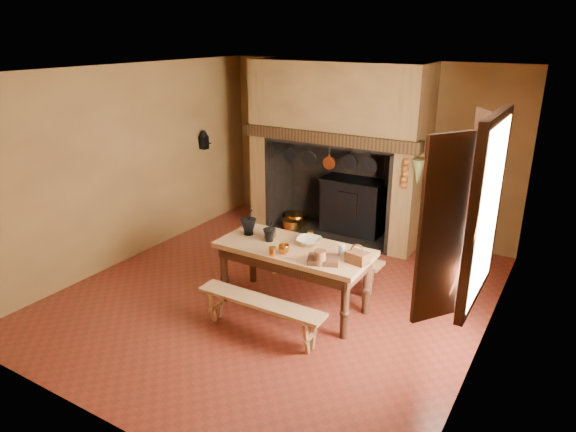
% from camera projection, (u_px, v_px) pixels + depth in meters
% --- Properties ---
extents(floor, '(5.50, 5.50, 0.00)m').
position_uv_depth(floor, '(278.00, 293.00, 6.68)').
color(floor, maroon).
rests_on(floor, ground).
extents(ceiling, '(5.50, 5.50, 0.00)m').
position_uv_depth(ceiling, '(276.00, 71.00, 5.73)').
color(ceiling, silver).
rests_on(ceiling, back_wall).
extents(back_wall, '(5.00, 0.02, 2.80)m').
position_uv_depth(back_wall, '(366.00, 148.00, 8.42)').
color(back_wall, olive).
rests_on(back_wall, floor).
extents(wall_left, '(0.02, 5.50, 2.80)m').
position_uv_depth(wall_left, '(131.00, 164.00, 7.41)').
color(wall_left, olive).
rests_on(wall_left, floor).
extents(wall_right, '(0.02, 5.50, 2.80)m').
position_uv_depth(wall_right, '(494.00, 229.00, 5.00)').
color(wall_right, olive).
rests_on(wall_right, floor).
extents(wall_front, '(5.00, 0.02, 2.80)m').
position_uv_depth(wall_front, '(90.00, 280.00, 3.99)').
color(wall_front, olive).
rests_on(wall_front, floor).
extents(chimney_breast, '(2.95, 0.96, 2.80)m').
position_uv_depth(chimney_breast, '(339.00, 125.00, 8.07)').
color(chimney_breast, olive).
rests_on(chimney_breast, floor).
extents(iron_range, '(1.12, 0.55, 1.60)m').
position_uv_depth(iron_range, '(354.00, 206.00, 8.51)').
color(iron_range, black).
rests_on(iron_range, floor).
extents(hearth_pans, '(0.51, 0.62, 0.20)m').
position_uv_depth(hearth_pans, '(294.00, 221.00, 8.95)').
color(hearth_pans, gold).
rests_on(hearth_pans, floor).
extents(hanging_pans, '(1.92, 0.29, 0.27)m').
position_uv_depth(hanging_pans, '(321.00, 160.00, 7.84)').
color(hanging_pans, black).
rests_on(hanging_pans, chimney_breast).
extents(onion_string, '(0.12, 0.10, 0.46)m').
position_uv_depth(onion_string, '(405.00, 174.00, 7.19)').
color(onion_string, '#984C1C').
rests_on(onion_string, chimney_breast).
extents(herb_bunch, '(0.20, 0.20, 0.35)m').
position_uv_depth(herb_bunch, '(418.00, 172.00, 7.09)').
color(herb_bunch, '#59612D').
rests_on(herb_bunch, chimney_breast).
extents(window, '(0.39, 1.75, 1.76)m').
position_uv_depth(window, '(473.00, 209.00, 4.65)').
color(window, white).
rests_on(window, wall_right).
extents(wall_coffee_mill, '(0.23, 0.16, 0.31)m').
position_uv_depth(wall_coffee_mill, '(204.00, 139.00, 8.58)').
color(wall_coffee_mill, black).
rests_on(wall_coffee_mill, wall_left).
extents(work_table, '(1.85, 0.82, 0.80)m').
position_uv_depth(work_table, '(294.00, 256.00, 6.14)').
color(work_table, tan).
rests_on(work_table, floor).
extents(bench_front, '(1.54, 0.27, 0.43)m').
position_uv_depth(bench_front, '(261.00, 309.00, 5.67)').
color(bench_front, tan).
rests_on(bench_front, floor).
extents(bench_back, '(1.70, 0.30, 0.48)m').
position_uv_depth(bench_back, '(320.00, 259.00, 6.81)').
color(bench_back, tan).
rests_on(bench_back, floor).
extents(mortar_large, '(0.20, 0.20, 0.34)m').
position_uv_depth(mortar_large, '(248.00, 226.00, 6.42)').
color(mortar_large, black).
rests_on(mortar_large, work_table).
extents(mortar_small, '(0.16, 0.16, 0.27)m').
position_uv_depth(mortar_small, '(269.00, 234.00, 6.22)').
color(mortar_small, black).
rests_on(mortar_small, work_table).
extents(coffee_grinder, '(0.15, 0.12, 0.17)m').
position_uv_depth(coffee_grinder, '(270.00, 233.00, 6.34)').
color(coffee_grinder, '#371C11').
rests_on(coffee_grinder, work_table).
extents(brass_mug_a, '(0.10, 0.10, 0.10)m').
position_uv_depth(brass_mug_a, '(273.00, 251.00, 5.85)').
color(brass_mug_a, gold).
rests_on(brass_mug_a, work_table).
extents(brass_mug_b, '(0.09, 0.09, 0.09)m').
position_uv_depth(brass_mug_b, '(311.00, 235.00, 6.32)').
color(brass_mug_b, gold).
rests_on(brass_mug_b, work_table).
extents(mixing_bowl, '(0.34, 0.34, 0.07)m').
position_uv_depth(mixing_bowl, '(309.00, 241.00, 6.16)').
color(mixing_bowl, beige).
rests_on(mixing_bowl, work_table).
extents(stoneware_crock, '(0.14, 0.14, 0.17)m').
position_uv_depth(stoneware_crock, '(320.00, 258.00, 5.60)').
color(stoneware_crock, '#573220').
rests_on(stoneware_crock, work_table).
extents(glass_jar, '(0.10, 0.10, 0.14)m').
position_uv_depth(glass_jar, '(342.00, 250.00, 5.83)').
color(glass_jar, beige).
rests_on(glass_jar, work_table).
extents(wicker_basket, '(0.26, 0.21, 0.22)m').
position_uv_depth(wicker_basket, '(357.00, 257.00, 5.65)').
color(wicker_basket, '#532C19').
rests_on(wicker_basket, work_table).
extents(wooden_tray, '(0.41, 0.36, 0.06)m').
position_uv_depth(wooden_tray, '(323.00, 260.00, 5.68)').
color(wooden_tray, '#371C11').
rests_on(wooden_tray, work_table).
extents(brass_cup, '(0.15, 0.15, 0.10)m').
position_uv_depth(brass_cup, '(284.00, 249.00, 5.89)').
color(brass_cup, gold).
rests_on(brass_cup, work_table).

